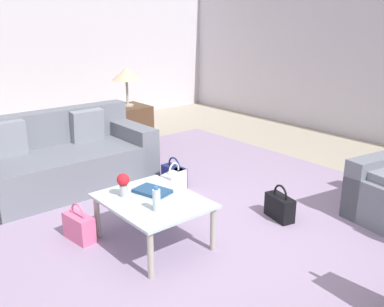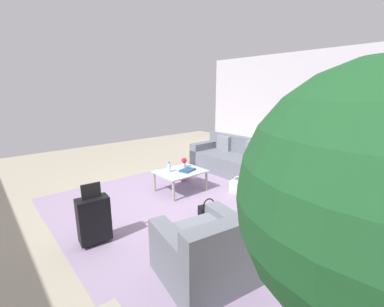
% 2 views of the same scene
% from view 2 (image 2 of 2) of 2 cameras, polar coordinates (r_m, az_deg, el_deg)
% --- Properties ---
extents(ground_plane, '(12.00, 12.00, 0.00)m').
position_cam_2_polar(ground_plane, '(4.71, -2.60, -11.21)').
color(ground_plane, '#A89E89').
extents(wall_left, '(0.12, 8.00, 3.10)m').
position_cam_2_polar(wall_left, '(8.39, 25.93, 9.54)').
color(wall_left, silver).
rests_on(wall_left, ground).
extents(area_rug, '(5.20, 4.40, 0.01)m').
position_cam_2_polar(area_rug, '(4.93, 4.43, -9.95)').
color(area_rug, '#9984A3').
rests_on(area_rug, ground).
extents(couch, '(0.96, 2.11, 0.85)m').
position_cam_2_polar(couch, '(6.46, 9.44, -1.48)').
color(couch, slate).
rests_on(couch, ground).
extents(armchair, '(1.11, 1.07, 0.81)m').
position_cam_2_polar(armchair, '(2.95, 3.97, -21.52)').
color(armchair, slate).
rests_on(armchair, ground).
extents(coffee_table, '(0.93, 0.74, 0.42)m').
position_cam_2_polar(coffee_table, '(5.16, -2.60, -4.46)').
color(coffee_table, silver).
rests_on(coffee_table, ground).
extents(water_bottle, '(0.06, 0.06, 0.20)m').
position_cam_2_polar(water_bottle, '(5.08, -5.09, -3.07)').
color(water_bottle, silver).
rests_on(water_bottle, coffee_table).
extents(coffee_table_book, '(0.35, 0.28, 0.03)m').
position_cam_2_polar(coffee_table_book, '(5.15, -1.01, -3.69)').
color(coffee_table_book, navy).
rests_on(coffee_table_book, coffee_table).
extents(flower_vase, '(0.11, 0.11, 0.21)m').
position_cam_2_polar(flower_vase, '(5.35, -1.77, -1.80)').
color(flower_vase, '#B2B7BC').
rests_on(flower_vase, coffee_table).
extents(side_table, '(0.57, 0.57, 0.60)m').
position_cam_2_polar(side_table, '(6.51, 26.16, -2.66)').
color(side_table, '#513823').
rests_on(side_table, ground).
extents(table_lamp, '(0.43, 0.43, 0.58)m').
position_cam_2_polar(table_lamp, '(6.35, 26.91, 4.03)').
color(table_lamp, '#ADA899').
rests_on(table_lamp, side_table).
extents(suitcase_black, '(0.42, 0.26, 0.85)m').
position_cam_2_polar(suitcase_black, '(3.70, -20.98, -13.40)').
color(suitcase_black, black).
rests_on(suitcase_black, ground).
extents(handbag_white, '(0.23, 0.35, 0.36)m').
position_cam_2_polar(handbag_white, '(5.21, 10.20, -7.30)').
color(handbag_white, white).
rests_on(handbag_white, ground).
extents(handbag_pink, '(0.33, 0.18, 0.36)m').
position_cam_2_polar(handbag_pink, '(5.87, -1.79, -4.61)').
color(handbag_pink, pink).
rests_on(handbag_pink, ground).
extents(handbag_navy, '(0.32, 0.15, 0.36)m').
position_cam_2_polar(handbag_navy, '(5.26, 12.20, -7.21)').
color(handbag_navy, navy).
rests_on(handbag_navy, ground).
extents(handbag_black, '(0.34, 0.21, 0.36)m').
position_cam_2_polar(handbag_black, '(4.16, 3.66, -12.82)').
color(handbag_black, black).
rests_on(handbag_black, ground).
extents(potted_ficus, '(0.79, 0.79, 2.10)m').
position_cam_2_polar(potted_ficus, '(0.96, 34.75, -18.50)').
color(potted_ficus, '#BCB299').
rests_on(potted_ficus, ground).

